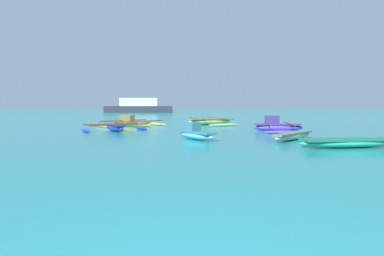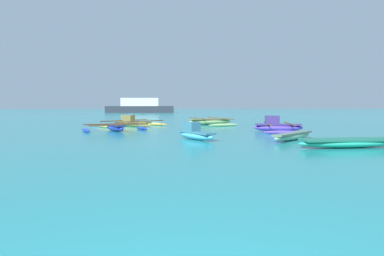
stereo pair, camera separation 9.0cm
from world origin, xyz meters
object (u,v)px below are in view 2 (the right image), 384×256
at_px(moored_boat_0, 277,126).
at_px(moored_boat_5, 115,128).
at_px(moored_boat_1, 348,142).
at_px(moored_boat_2, 293,136).
at_px(moored_boat_4, 132,123).
at_px(moored_boat_6, 195,133).
at_px(moored_boat_3, 210,121).
at_px(distant_ferry, 140,107).

bearing_deg(moored_boat_0, moored_boat_5, -175.58).
distance_m(moored_boat_0, moored_boat_1, 7.53).
distance_m(moored_boat_2, moored_boat_4, 12.81).
bearing_deg(moored_boat_6, moored_boat_2, 54.47).
bearing_deg(moored_boat_1, moored_boat_5, 135.33).
xyz_separation_m(moored_boat_0, moored_boat_6, (-5.23, -4.12, -0.03)).
relative_size(moored_boat_0, moored_boat_6, 1.68).
xyz_separation_m(moored_boat_2, moored_boat_5, (-8.56, 5.92, 0.01)).
distance_m(moored_boat_2, moored_boat_5, 10.41).
relative_size(moored_boat_1, moored_boat_5, 0.97).
bearing_deg(moored_boat_4, moored_boat_0, 18.78).
bearing_deg(moored_boat_2, moored_boat_1, -113.82).
relative_size(moored_boat_2, moored_boat_4, 0.55).
height_order(moored_boat_2, moored_boat_5, moored_boat_5).
bearing_deg(moored_boat_3, distant_ferry, 83.04).
bearing_deg(distant_ferry, moored_boat_4, -87.22).
bearing_deg(moored_boat_3, moored_boat_1, -96.44).
relative_size(moored_boat_2, moored_boat_6, 1.05).
height_order(moored_boat_3, distant_ferry, distant_ferry).
height_order(moored_boat_3, moored_boat_4, moored_boat_4).
xyz_separation_m(moored_boat_1, distant_ferry, (-10.89, 52.72, 0.93)).
xyz_separation_m(moored_boat_3, moored_boat_6, (-2.24, -10.96, 0.02)).
xyz_separation_m(moored_boat_1, moored_boat_4, (-8.96, 12.80, 0.07)).
height_order(moored_boat_2, moored_boat_3, moored_boat_3).
xyz_separation_m(moored_boat_0, moored_boat_5, (-9.49, 1.14, -0.10)).
relative_size(moored_boat_1, moored_boat_6, 1.47).
bearing_deg(moored_boat_1, moored_boat_3, 99.54).
distance_m(moored_boat_6, distant_ferry, 49.63).
bearing_deg(moored_boat_0, moored_boat_1, -78.15).
bearing_deg(moored_boat_6, moored_boat_1, 30.51).
relative_size(moored_boat_2, moored_boat_3, 0.55).
xyz_separation_m(moored_boat_1, moored_boat_6, (-5.31, 3.41, 0.08)).
xyz_separation_m(moored_boat_1, moored_boat_3, (-3.07, 14.37, 0.06)).
relative_size(moored_boat_2, moored_boat_5, 0.70).
bearing_deg(moored_boat_1, moored_boat_0, 88.09).
distance_m(moored_boat_1, moored_boat_2, 2.93).
xyz_separation_m(moored_boat_0, moored_boat_2, (-0.94, -4.78, -0.12)).
bearing_deg(moored_boat_5, moored_boat_3, 105.75).
xyz_separation_m(moored_boat_1, moored_boat_5, (-9.57, 8.67, 0.01)).
relative_size(moored_boat_4, moored_boat_5, 1.28).
relative_size(moored_boat_1, moored_boat_3, 0.76).
bearing_deg(moored_boat_5, moored_boat_1, 22.36).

